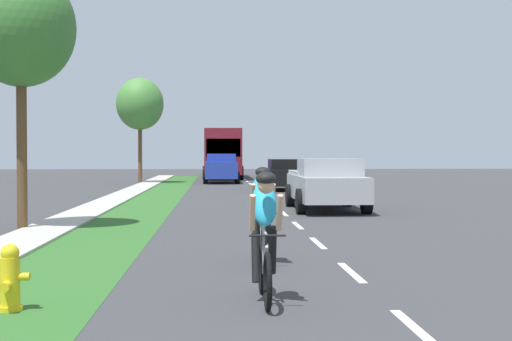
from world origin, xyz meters
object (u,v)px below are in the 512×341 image
bus_maroon (222,151)px  suv_blue (221,167)px  sedan_black (285,174)px  pickup_silver (326,184)px  cyclist_lead (265,235)px  street_tree_near (21,29)px  street_tree_far (140,104)px  fire_hydrant_yellow (10,278)px  cyclist_trailing (262,214)px

bus_maroon → suv_blue: bearing=-91.1°
suv_blue → bus_maroon: (0.16, 8.82, 1.03)m
sedan_black → suv_blue: (-3.09, 8.65, 0.18)m
pickup_silver → bus_maroon: (-2.98, 30.03, 1.15)m
cyclist_lead → suv_blue: size_ratio=0.37×
street_tree_near → street_tree_far: (-0.01, 26.40, 0.06)m
suv_blue → street_tree_near: (-4.92, -26.38, 3.78)m
fire_hydrant_yellow → street_tree_near: bearing=104.1°
street_tree_near → street_tree_far: 26.40m
cyclist_trailing → street_tree_far: (-5.33, 32.00, 3.98)m
street_tree_near → cyclist_trailing: bearing=-46.5°
cyclist_lead → street_tree_near: 10.73m
pickup_silver → suv_blue: (-3.15, 21.21, 0.12)m
fire_hydrant_yellow → sedan_black: bearing=77.7°
cyclist_trailing → sedan_black: (2.69, 23.33, -0.04)m
cyclist_lead → sedan_black: (2.85, 26.29, -0.04)m
bus_maroon → street_tree_far: street_tree_far is taller
cyclist_lead → cyclist_trailing: bearing=86.9°
bus_maroon → street_tree_far: bearing=-120.0°
sedan_black → suv_blue: suv_blue is taller
suv_blue → pickup_silver: bearing=-81.6°
fire_hydrant_yellow → bus_maroon: size_ratio=0.07×
cyclist_lead → suv_blue: suv_blue is taller
pickup_silver → suv_blue: 21.44m
street_tree_far → fire_hydrant_yellow: bearing=-86.4°
bus_maroon → cyclist_lead: bearing=-89.9°
fire_hydrant_yellow → street_tree_near: 10.12m
cyclist_lead → street_tree_near: street_tree_near is taller
bus_maroon → street_tree_far: 10.55m
cyclist_lead → fire_hydrant_yellow: bearing=-174.1°
fire_hydrant_yellow → sedan_black: 27.21m
street_tree_near → suv_blue: bearing=79.4°
cyclist_trailing → bus_maroon: bus_maroon is taller
suv_blue → street_tree_far: bearing=179.8°
street_tree_far → bus_maroon: bearing=60.0°
cyclist_trailing → pickup_silver: pickup_silver is taller
cyclist_lead → bus_maroon: (-0.07, 43.76, 1.17)m
cyclist_trailing → street_tree_far: street_tree_far is taller
pickup_silver → cyclist_trailing: bearing=-104.3°
suv_blue → street_tree_far: street_tree_far is taller
sedan_black → street_tree_near: (-8.01, -17.73, 3.96)m
street_tree_near → sedan_black: bearing=65.7°
cyclist_trailing → sedan_black: bearing=83.4°
street_tree_far → sedan_black: bearing=-47.2°
cyclist_lead → street_tree_near: bearing=121.1°
cyclist_trailing → bus_maroon: size_ratio=0.15×
sedan_black → street_tree_far: bearing=132.8°
sedan_black → suv_blue: 9.19m
cyclist_lead → pickup_silver: bearing=78.0°
cyclist_trailing → street_tree_near: size_ratio=0.28×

